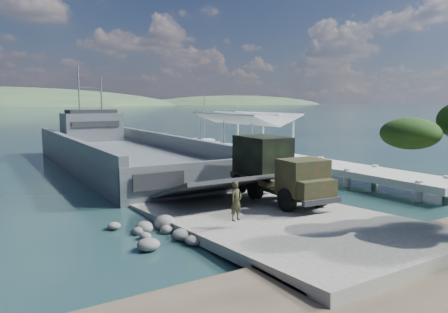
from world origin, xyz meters
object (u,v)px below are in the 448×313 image
Objects in this scene: sailboat_near at (237,147)px; soldier at (236,209)px; military_truck at (275,169)px; landing_craft at (120,158)px; pier at (251,147)px; sailboat_far at (205,145)px.

soldier is at bearing -138.26° from sailboat_near.
landing_craft is at bearing 102.68° from military_truck.
sailboat_near is (21.41, 31.42, -1.12)m from soldier.
landing_craft is 20.64m from military_truck.
soldier is at bearing -127.56° from pier.
sailboat_near is (15.85, 27.44, -2.05)m from military_truck.
sailboat_near is at bearing 62.86° from pier.
landing_craft is (-13.09, 3.69, -0.68)m from pier.
pier is 13.62m from landing_craft.
soldier is at bearing -94.26° from landing_craft.
military_truck is 6.91m from soldier.
military_truck is (-10.35, -16.71, 0.78)m from pier.
pier is 5.77× the size of sailboat_far.
landing_craft reaches higher than sailboat_far.
soldier is 40.38m from sailboat_far.
sailboat_near is at bearing -50.05° from sailboat_far.
sailboat_far is at bearing 37.29° from landing_craft.
military_truck is at bearing -133.99° from sailboat_near.
soldier is 0.25× the size of sailboat_far.
military_truck is 1.09× the size of sailboat_far.
pier is 15.31m from sailboat_far.
military_truck is 31.75m from sailboat_near.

